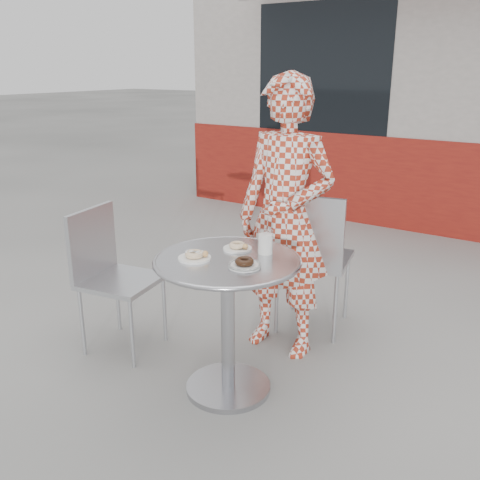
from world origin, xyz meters
The scene contains 10 objects.
ground centered at (0.00, 0.00, 0.00)m, with size 60.00×60.00×0.00m, color #A29F9A.
storefront centered at (0.00, 5.56, 1.49)m, with size 6.02×4.55×3.00m.
bistro_table centered at (0.01, 0.01, 0.59)m, with size 0.77×0.77×0.78m.
chair_far centered at (0.05, 0.97, 0.30)m, with size 0.55×0.55×0.97m.
chair_left centered at (-0.82, 0.04, 0.28)m, with size 0.50×0.50×0.90m.
seated_person centered at (0.02, 0.62, 0.85)m, with size 0.62×0.41×1.70m, color maroon.
plate_far centered at (-0.02, 0.16, 0.80)m, with size 0.15×0.15×0.04m.
plate_near centered at (-0.12, -0.09, 0.80)m, with size 0.17×0.17×0.05m.
plate_checker centered at (0.15, -0.03, 0.79)m, with size 0.17×0.17×0.04m.
milk_cup centered at (0.13, 0.19, 0.84)m, with size 0.08×0.08×0.13m.
Camera 1 is at (1.50, -2.10, 1.72)m, focal length 40.00 mm.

